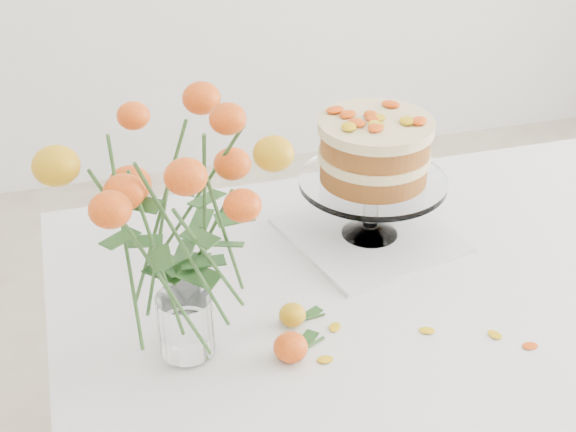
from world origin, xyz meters
name	(u,v)px	position (x,y,z in m)	size (l,w,h in m)	color
table	(460,321)	(0.00, 0.00, 0.67)	(1.43, 0.93, 0.76)	tan
napkin	(369,235)	(-0.11, 0.19, 0.76)	(0.29, 0.29, 0.01)	white
cake_stand	(374,156)	(-0.11, 0.19, 0.93)	(0.27, 0.27, 0.25)	white
rose_vase	(177,213)	(-0.50, -0.04, 1.01)	(0.32, 0.32, 0.43)	white
loose_rose_near	(293,315)	(-0.32, -0.02, 0.77)	(0.08, 0.04, 0.04)	gold
loose_rose_far	(291,347)	(-0.35, -0.10, 0.78)	(0.09, 0.06, 0.05)	red
stray_petal_a	(427,331)	(-0.12, -0.10, 0.76)	(0.03, 0.02, 0.00)	#E2B10E
stray_petal_b	(495,335)	(-0.02, -0.14, 0.76)	(0.03, 0.02, 0.00)	#E2B10E
stray_petal_c	(530,346)	(0.02, -0.18, 0.76)	(0.03, 0.02, 0.00)	#E2B10E
stray_petal_d	(335,327)	(-0.26, -0.05, 0.76)	(0.03, 0.02, 0.00)	#E2B10E
stray_petal_e	(325,360)	(-0.30, -0.12, 0.76)	(0.03, 0.02, 0.00)	#E2B10E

